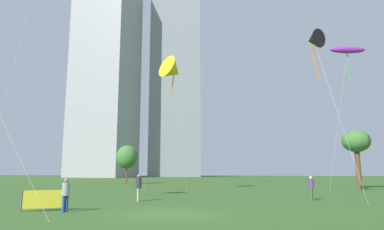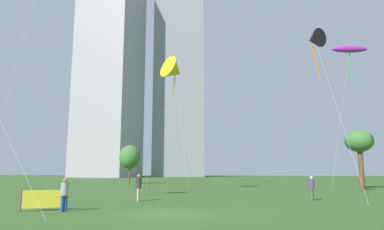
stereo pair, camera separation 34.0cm
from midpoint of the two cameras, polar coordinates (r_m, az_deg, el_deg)
The scene contains 12 objects.
ground at distance 17.38m, azimuth -3.36°, elevation -16.06°, with size 280.00×280.00×0.00m, color #335623.
person_standing_0 at distance 19.18m, azimuth -19.90°, elevation -11.96°, with size 0.38×0.38×1.70m.
person_standing_1 at distance 24.53m, azimuth -8.46°, elevation -11.50°, with size 0.41×0.41×1.83m.
person_standing_2 at distance 26.45m, azimuth 19.58°, elevation -11.08°, with size 0.38×0.38×1.70m.
kite_flying_3 at distance 38.78m, azimuth 24.88°, elevation 9.82°, with size 4.45×1.87×14.64m.
kite_flying_4 at distance 30.49m, azimuth 19.93°, elevation 11.69°, with size 2.65×6.24×13.53m.
kite_flying_5 at distance 36.79m, azimuth -2.72°, elevation 7.40°, with size 3.50×4.00×14.08m.
park_tree_0 at distance 45.51m, azimuth 26.15°, elevation -4.10°, with size 3.24×3.24×6.90m.
park_tree_2 at distance 56.98m, azimuth -10.10°, elevation -6.86°, with size 3.40×3.40×6.20m.
distant_highrise_0 at distance 138.79m, azimuth -2.24°, elevation 12.60°, with size 18.56×15.12×107.42m, color gray.
distant_highrise_1 at distance 123.28m, azimuth -13.46°, elevation 6.80°, with size 19.62×15.21×71.26m, color #939399.
event_banner at distance 20.03m, azimuth -22.80°, elevation -12.73°, with size 1.95×1.29×1.12m.
Camera 2 is at (4.40, -16.70, 2.06)m, focal length 32.19 mm.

